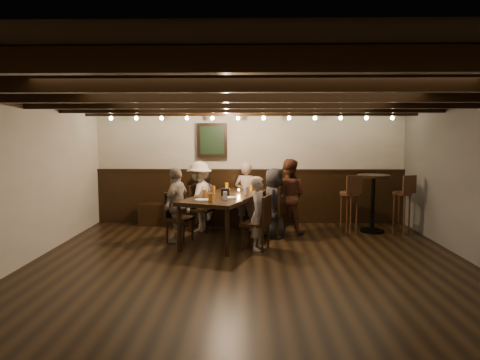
{
  "coord_description": "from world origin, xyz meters",
  "views": [
    {
      "loc": [
        -0.03,
        -5.55,
        1.86
      ],
      "look_at": [
        -0.18,
        1.3,
        1.14
      ],
      "focal_mm": 32.0,
      "sensor_mm": 36.0,
      "label": 1
    }
  ],
  "objects_px": {
    "dining_table": "(226,199)",
    "chair_left_near": "(201,217)",
    "person_left_far": "(177,205)",
    "person_right_near": "(274,203)",
    "high_top_table": "(373,194)",
    "bar_stool_right": "(402,212)",
    "person_left_near": "(199,196)",
    "bar_stool_left": "(349,212)",
    "person_bench_centre": "(246,195)",
    "person_right_far": "(259,213)",
    "chair_right_far": "(257,233)",
    "person_bench_left": "(202,196)",
    "chair_left_far": "(179,227)",
    "person_bench_right": "(288,196)",
    "chair_right_near": "(272,221)"
  },
  "relations": [
    {
      "from": "person_left_near",
      "to": "high_top_table",
      "type": "height_order",
      "value": "person_left_near"
    },
    {
      "from": "chair_left_near",
      "to": "chair_right_far",
      "type": "bearing_deg",
      "value": 57.95
    },
    {
      "from": "person_bench_centre",
      "to": "person_left_far",
      "type": "xyz_separation_m",
      "value": [
        -1.2,
        -1.17,
        -0.01
      ]
    },
    {
      "from": "person_left_far",
      "to": "chair_left_far",
      "type": "bearing_deg",
      "value": 90.0
    },
    {
      "from": "chair_right_near",
      "to": "high_top_table",
      "type": "distance_m",
      "value": 2.06
    },
    {
      "from": "person_right_near",
      "to": "person_right_far",
      "type": "xyz_separation_m",
      "value": [
        -0.29,
        -0.85,
        -0.04
      ]
    },
    {
      "from": "chair_left_near",
      "to": "person_bench_centre",
      "type": "distance_m",
      "value": 1.01
    },
    {
      "from": "chair_right_far",
      "to": "bar_stool_right",
      "type": "height_order",
      "value": "bar_stool_right"
    },
    {
      "from": "person_bench_right",
      "to": "dining_table",
      "type": "bearing_deg",
      "value": 45.0
    },
    {
      "from": "person_left_far",
      "to": "person_right_near",
      "type": "bearing_deg",
      "value": 120.96
    },
    {
      "from": "person_bench_centre",
      "to": "person_left_near",
      "type": "height_order",
      "value": "person_left_near"
    },
    {
      "from": "chair_right_far",
      "to": "bar_stool_left",
      "type": "distance_m",
      "value": 2.08
    },
    {
      "from": "dining_table",
      "to": "bar_stool_left",
      "type": "distance_m",
      "value": 2.35
    },
    {
      "from": "person_bench_left",
      "to": "person_bench_centre",
      "type": "xyz_separation_m",
      "value": [
        0.9,
        -0.15,
        0.05
      ]
    },
    {
      "from": "person_bench_centre",
      "to": "person_right_near",
      "type": "xyz_separation_m",
      "value": [
        0.51,
        -0.81,
        -0.03
      ]
    },
    {
      "from": "person_left_far",
      "to": "bar_stool_left",
      "type": "distance_m",
      "value": 3.21
    },
    {
      "from": "chair_left_far",
      "to": "chair_right_far",
      "type": "height_order",
      "value": "chair_right_far"
    },
    {
      "from": "person_right_near",
      "to": "person_bench_left",
      "type": "bearing_deg",
      "value": 74.74
    },
    {
      "from": "chair_left_near",
      "to": "person_bench_centre",
      "type": "relative_size",
      "value": 0.68
    },
    {
      "from": "chair_left_far",
      "to": "person_right_near",
      "type": "relative_size",
      "value": 0.69
    },
    {
      "from": "chair_left_near",
      "to": "person_right_near",
      "type": "distance_m",
      "value": 1.51
    },
    {
      "from": "chair_right_near",
      "to": "chair_right_far",
      "type": "bearing_deg",
      "value": 179.92
    },
    {
      "from": "chair_left_near",
      "to": "bar_stool_left",
      "type": "bearing_deg",
      "value": 104.88
    },
    {
      "from": "chair_left_far",
      "to": "bar_stool_right",
      "type": "bearing_deg",
      "value": 118.68
    },
    {
      "from": "dining_table",
      "to": "person_bench_left",
      "type": "distance_m",
      "value": 1.28
    },
    {
      "from": "person_bench_right",
      "to": "person_bench_centre",
      "type": "bearing_deg",
      "value": -9.46
    },
    {
      "from": "dining_table",
      "to": "person_right_far",
      "type": "bearing_deg",
      "value": -30.96
    },
    {
      "from": "chair_left_near",
      "to": "person_bench_left",
      "type": "height_order",
      "value": "person_bench_left"
    },
    {
      "from": "chair_left_near",
      "to": "person_left_near",
      "type": "relative_size",
      "value": 0.66
    },
    {
      "from": "chair_left_far",
      "to": "chair_left_near",
      "type": "bearing_deg",
      "value": -179.98
    },
    {
      "from": "dining_table",
      "to": "chair_left_near",
      "type": "relative_size",
      "value": 2.61
    },
    {
      "from": "chair_left_near",
      "to": "chair_left_far",
      "type": "height_order",
      "value": "chair_left_near"
    },
    {
      "from": "person_bench_centre",
      "to": "person_left_near",
      "type": "bearing_deg",
      "value": 38.66
    },
    {
      "from": "person_bench_left",
      "to": "person_bench_centre",
      "type": "height_order",
      "value": "person_bench_centre"
    },
    {
      "from": "chair_right_far",
      "to": "person_bench_right",
      "type": "xyz_separation_m",
      "value": [
        0.61,
        1.22,
        0.44
      ]
    },
    {
      "from": "person_left_far",
      "to": "person_right_far",
      "type": "relative_size",
      "value": 1.09
    },
    {
      "from": "person_left_near",
      "to": "person_right_far",
      "type": "distance_m",
      "value": 1.75
    },
    {
      "from": "person_left_near",
      "to": "person_right_far",
      "type": "relative_size",
      "value": 1.13
    },
    {
      "from": "chair_right_far",
      "to": "person_bench_left",
      "type": "bearing_deg",
      "value": 50.17
    },
    {
      "from": "person_left_near",
      "to": "high_top_table",
      "type": "bearing_deg",
      "value": 108.9
    },
    {
      "from": "chair_left_far",
      "to": "person_bench_centre",
      "type": "distance_m",
      "value": 1.71
    },
    {
      "from": "high_top_table",
      "to": "bar_stool_right",
      "type": "relative_size",
      "value": 0.99
    },
    {
      "from": "chair_left_far",
      "to": "chair_right_far",
      "type": "relative_size",
      "value": 0.99
    },
    {
      "from": "person_bench_left",
      "to": "person_right_far",
      "type": "height_order",
      "value": "person_bench_left"
    },
    {
      "from": "person_bench_left",
      "to": "bar_stool_right",
      "type": "bearing_deg",
      "value": -170.39
    },
    {
      "from": "person_right_far",
      "to": "bar_stool_left",
      "type": "distance_m",
      "value": 2.06
    },
    {
      "from": "bar_stool_left",
      "to": "bar_stool_right",
      "type": "distance_m",
      "value": 1.0
    },
    {
      "from": "person_left_far",
      "to": "person_right_near",
      "type": "relative_size",
      "value": 1.03
    },
    {
      "from": "person_bench_centre",
      "to": "high_top_table",
      "type": "bearing_deg",
      "value": -168.69
    },
    {
      "from": "person_bench_right",
      "to": "person_right_far",
      "type": "height_order",
      "value": "person_bench_right"
    }
  ]
}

